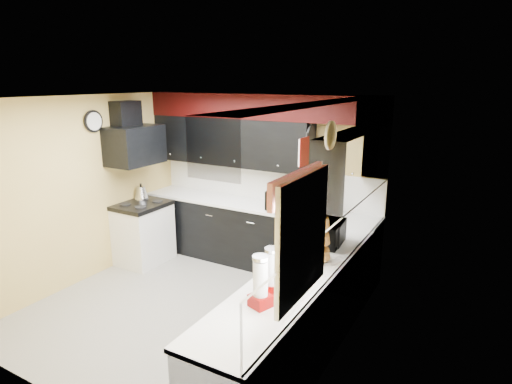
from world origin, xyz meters
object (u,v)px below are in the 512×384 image
microwave (327,233)px  utensil_crock (320,210)px  toaster_oven (284,200)px  knife_block (328,205)px  kettle (141,193)px

microwave → utensil_crock: (-0.45, 0.94, -0.06)m
toaster_oven → utensil_crock: 0.54m
knife_block → kettle: 2.84m
utensil_crock → knife_block: 0.14m
microwave → utensil_crock: bearing=20.1°
kettle → knife_block: bearing=12.8°
microwave → utensil_crock: 1.04m
utensil_crock → kettle: (-2.70, -0.52, 0.00)m
microwave → kettle: bearing=76.8°
microwave → kettle: size_ratio=2.17×
knife_block → kettle: (-2.77, -0.63, -0.05)m
utensil_crock → kettle: bearing=-169.1°
kettle → toaster_oven: bearing=13.4°
toaster_oven → knife_block: 0.61m
utensil_crock → microwave: bearing=-64.3°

